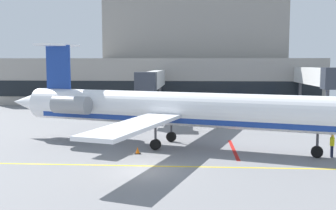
{
  "coord_description": "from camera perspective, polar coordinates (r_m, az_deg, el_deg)",
  "views": [
    {
      "loc": [
        3.28,
        -26.31,
        7.28
      ],
      "look_at": [
        0.6,
        13.89,
        3.0
      ],
      "focal_mm": 42.89,
      "sensor_mm": 36.0,
      "label": 1
    }
  ],
  "objects": [
    {
      "name": "terminal_building",
      "position": [
        74.37,
        0.68,
        6.28
      ],
      "size": [
        56.16,
        14.9,
        19.38
      ],
      "color": "gray",
      "rests_on": "ground"
    },
    {
      "name": "ground",
      "position": [
        27.51,
        -3.22,
        -9.4
      ],
      "size": [
        120.0,
        120.0,
        0.11
      ],
      "color": "slate"
    },
    {
      "name": "jet_bridge_east",
      "position": [
        59.34,
        20.24,
        3.75
      ],
      "size": [
        2.4,
        17.4,
        6.67
      ],
      "color": "silver",
      "rests_on": "ground"
    },
    {
      "name": "safety_cone_bravo",
      "position": [
        40.13,
        -9.35,
        -4.11
      ],
      "size": [
        0.47,
        0.47,
        0.55
      ],
      "color": "orange",
      "rests_on": "ground"
    },
    {
      "name": "regional_jet",
      "position": [
        34.63,
        0.85,
        -0.59
      ],
      "size": [
        34.44,
        25.56,
        9.03
      ],
      "color": "white",
      "rests_on": "ground"
    },
    {
      "name": "jet_bridge_west",
      "position": [
        55.11,
        -2.05,
        3.5
      ],
      "size": [
        2.4,
        21.58,
        6.19
      ],
      "color": "silver",
      "rests_on": "ground"
    },
    {
      "name": "baggage_tug",
      "position": [
        56.41,
        12.26,
        -0.52
      ],
      "size": [
        3.19,
        4.01,
        2.08
      ],
      "color": "#19389E",
      "rests_on": "ground"
    },
    {
      "name": "safety_cone_charlie",
      "position": [
        41.12,
        -4.8,
        -3.81
      ],
      "size": [
        0.47,
        0.47,
        0.55
      ],
      "color": "orange",
      "rests_on": "ground"
    },
    {
      "name": "marshaller",
      "position": [
        33.41,
        22.29,
        -5.2
      ],
      "size": [
        0.34,
        0.83,
        1.99
      ],
      "color": "#191E33",
      "rests_on": "ground"
    },
    {
      "name": "pushback_tractor",
      "position": [
        53.34,
        19.78,
        -1.17
      ],
      "size": [
        3.01,
        3.51,
        1.97
      ],
      "color": "#1E4CB2",
      "rests_on": "ground"
    },
    {
      "name": "safety_cone_alpha",
      "position": [
        32.39,
        -4.34,
        -6.49
      ],
      "size": [
        0.47,
        0.47,
        0.55
      ],
      "color": "orange",
      "rests_on": "ground"
    }
  ]
}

